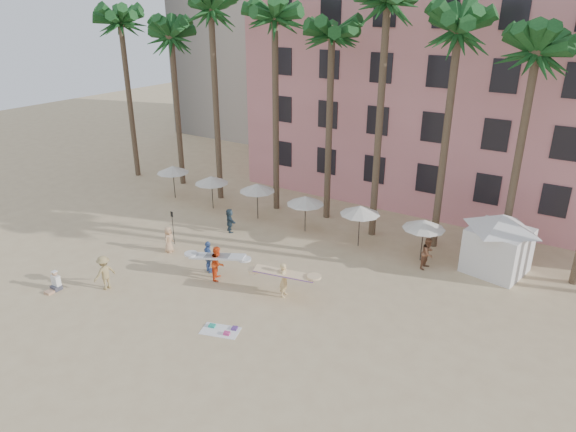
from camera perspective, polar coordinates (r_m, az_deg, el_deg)
The scene contains 11 objects.
ground at distance 25.45m, azimuth -11.03°, elevation -11.91°, with size 120.00×120.00×0.00m, color #D1B789.
pink_hotel at distance 42.00m, azimuth 21.71°, elevation 12.45°, with size 35.00×14.00×16.00m, color pink.
palm_row at distance 33.17m, azimuth 6.95°, elevation 20.19°, with size 44.40×5.40×16.30m.
umbrella_row at distance 34.81m, azimuth -0.88°, elevation 2.53°, with size 22.50×2.70×2.73m.
cabana at distance 31.12m, azimuth 22.44°, elevation -2.28°, with size 5.28×5.28×3.50m.
beach_towel at distance 24.87m, azimuth -7.39°, elevation -12.46°, with size 2.02×1.50×0.14m.
carrier_yellow at distance 26.78m, azimuth -0.42°, elevation -6.91°, with size 3.21×1.77×1.91m.
carrier_white at distance 28.68m, azimuth -7.81°, elevation -5.07°, with size 3.16×1.78×1.96m.
beachgoers at distance 30.30m, azimuth -6.86°, elevation -3.71°, with size 14.91×12.78×1.92m.
paddle at distance 33.11m, azimuth -12.70°, elevation -0.83°, with size 0.18×0.04×2.23m.
seated_man at distance 30.31m, azimuth -24.46°, elevation -6.87°, with size 0.48×0.84×1.09m.
Camera 1 is at (15.14, -14.74, 14.19)m, focal length 32.00 mm.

